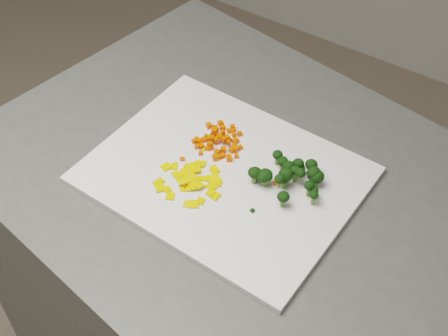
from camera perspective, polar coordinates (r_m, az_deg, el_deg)
The scene contains 137 objects.
counter_block at distance 1.34m, azimuth 2.25°, elevation -14.46°, with size 0.90×0.63×0.90m, color #494946.
cutting_board at distance 0.97m, azimuth 0.00°, elevation -0.62°, with size 0.40×0.31×0.01m, color white.
carrot_pile at distance 1.00m, azimuth -0.45°, elevation 2.83°, with size 0.09×0.09×0.02m, color #F04302, non-canonical shape.
pepper_pile at distance 0.95m, azimuth -3.09°, elevation -0.91°, with size 0.10×0.10×0.01m, color yellow, non-canonical shape.
broccoli_pile at distance 0.93m, azimuth 5.79°, elevation -0.66°, with size 0.11×0.11×0.05m, color black, non-canonical shape.
carrot_cube_0 at distance 1.03m, azimuth 0.78°, elevation 3.73°, with size 0.01×0.01×0.01m, color #F04302.
carrot_cube_1 at distance 1.04m, azimuth -0.96°, elevation 3.78°, with size 0.01×0.01×0.01m, color #F04302.
carrot_cube_2 at distance 1.02m, azimuth -0.89°, elevation 3.40°, with size 0.01×0.01×0.01m, color #F04302.
carrot_cube_3 at distance 1.00m, azimuth 0.25°, elevation 2.79°, with size 0.01×0.01×0.01m, color #F04302.
carrot_cube_4 at distance 1.02m, azimuth -0.71°, elevation 3.45°, with size 0.01×0.01×0.01m, color #F04302.
carrot_cube_5 at distance 1.00m, azimuth -0.08°, elevation 1.66°, with size 0.01×0.01×0.01m, color #F04302.
carrot_cube_6 at distance 1.01m, azimuth -2.76°, elevation 2.45°, with size 0.01×0.01×0.01m, color #F04302.
carrot_cube_7 at distance 1.00m, azimuth 0.72°, elevation 1.64°, with size 0.01×0.01×0.01m, color #F04302.
carrot_cube_8 at distance 1.00m, azimuth 1.50°, elevation 1.90°, with size 0.01×0.01×0.01m, color #F04302.
carrot_cube_9 at distance 1.02m, azimuth -2.42°, elevation 2.59°, with size 0.01×0.01×0.01m, color #F04302.
carrot_cube_10 at distance 0.99m, azimuth 0.44°, elevation 1.06°, with size 0.01×0.01×0.01m, color #F04302.
carrot_cube_11 at distance 1.01m, azimuth -1.19°, elevation 2.58°, with size 0.01×0.01×0.01m, color #F04302.
carrot_cube_12 at distance 1.01m, azimuth -2.17°, elevation 2.33°, with size 0.01×0.01×0.01m, color #F04302.
carrot_cube_13 at distance 1.02m, azimuth -1.65°, elevation 2.94°, with size 0.01×0.01×0.01m, color #F04302.
carrot_cube_14 at distance 1.01m, azimuth 0.45°, elevation 2.59°, with size 0.01×0.01×0.01m, color #F04302.
carrot_cube_15 at distance 1.02m, azimuth -0.63°, elevation 2.90°, with size 0.01×0.01×0.01m, color #F04302.
carrot_cube_16 at distance 1.03m, azimuth 0.71°, elevation 3.37°, with size 0.01×0.01×0.01m, color #F04302.
carrot_cube_17 at distance 1.03m, azimuth 0.44°, elevation 3.41°, with size 0.01×0.01×0.01m, color #F04302.
carrot_cube_18 at distance 1.00m, azimuth 1.04°, elevation 1.73°, with size 0.01×0.01×0.01m, color #F04302.
carrot_cube_19 at distance 1.01m, azimuth -2.30°, elevation 2.46°, with size 0.01×0.01×0.01m, color #F04302.
carrot_cube_20 at distance 1.02m, azimuth 1.45°, elevation 3.16°, with size 0.01×0.01×0.01m, color #F04302.
carrot_cube_21 at distance 1.01m, azimuth -0.37°, elevation 2.88°, with size 0.01×0.01×0.01m, color #F04302.
carrot_cube_22 at distance 1.01m, azimuth -0.86°, elevation 2.64°, with size 0.01×0.01×0.01m, color #F04302.
carrot_cube_23 at distance 1.02m, azimuth 0.36°, elevation 2.71°, with size 0.01×0.01×0.01m, color #F04302.
carrot_cube_24 at distance 1.03m, azimuth -0.78°, elevation 3.62°, with size 0.01×0.01×0.01m, color #F04302.
carrot_cube_25 at distance 1.02m, azimuth -0.10°, elevation 3.27°, with size 0.01×0.01×0.01m, color #F04302.
carrot_cube_26 at distance 0.99m, azimuth -0.40°, elevation 1.04°, with size 0.01×0.01×0.01m, color #F04302.
carrot_cube_27 at distance 1.00m, azimuth -0.07°, elevation 2.63°, with size 0.01×0.01×0.01m, color #F04302.
carrot_cube_28 at distance 1.03m, azimuth -0.14°, elevation 3.69°, with size 0.01×0.01×0.01m, color #F04302.
carrot_cube_29 at distance 0.99m, azimuth 1.13°, elevation 1.11°, with size 0.01×0.01×0.01m, color #F04302.
carrot_cube_30 at distance 1.01m, azimuth 1.20°, elevation 2.52°, with size 0.01×0.01×0.01m, color #F04302.
carrot_cube_31 at distance 1.00m, azimuth -2.50°, elevation 1.97°, with size 0.01×0.01×0.01m, color #F04302.
carrot_cube_32 at distance 0.98m, azimuth 0.48°, elevation 0.86°, with size 0.01×0.01×0.01m, color #F04302.
carrot_cube_33 at distance 1.02m, azimuth 0.92°, elevation 3.07°, with size 0.01×0.01×0.01m, color #F04302.
carrot_cube_34 at distance 1.00m, azimuth -1.28°, elevation 2.17°, with size 0.01×0.01×0.01m, color #F04302.
carrot_cube_35 at distance 0.99m, azimuth -2.16°, elevation 1.36°, with size 0.01×0.01×0.01m, color #F04302.
carrot_cube_36 at distance 1.00m, azimuth 0.88°, elevation 1.91°, with size 0.01×0.01×0.01m, color #F04302.
carrot_cube_37 at distance 1.02m, azimuth -0.08°, elevation 2.97°, with size 0.01×0.01×0.01m, color #F04302.
carrot_cube_38 at distance 1.00m, azimuth -1.50°, elevation 1.83°, with size 0.01×0.01×0.01m, color #F04302.
carrot_cube_39 at distance 1.01m, azimuth -1.86°, elevation 2.60°, with size 0.01×0.01×0.01m, color #F04302.
carrot_cube_40 at distance 1.02m, azimuth -2.52°, elevation 2.63°, with size 0.01×0.01×0.01m, color #F04302.
carrot_cube_41 at distance 1.02m, azimuth -1.19°, elevation 2.98°, with size 0.01×0.01×0.01m, color #F04302.
carrot_cube_42 at distance 1.01m, azimuth -1.36°, elevation 2.66°, with size 0.01×0.01×0.01m, color #F04302.
carrot_cube_43 at distance 1.04m, azimuth -0.21°, elevation 3.76°, with size 0.01×0.01×0.01m, color #F04302.
carrot_cube_44 at distance 1.01m, azimuth -0.74°, elevation 2.58°, with size 0.01×0.01×0.01m, color #F04302.
carrot_cube_45 at distance 1.04m, azimuth -0.32°, elevation 4.10°, with size 0.01×0.01×0.01m, color #F04302.
carrot_cube_46 at distance 0.98m, azimuth -0.80°, elevation 0.97°, with size 0.01×0.01×0.01m, color #F04302.
carrot_cube_47 at distance 1.00m, azimuth 0.41°, elevation 2.38°, with size 0.01×0.01×0.01m, color #F04302.
carrot_cube_48 at distance 1.03m, azimuth 0.88°, elevation 3.52°, with size 0.01×0.01×0.01m, color #F04302.
carrot_cube_49 at distance 0.99m, azimuth -0.13°, elevation 1.13°, with size 0.01×0.01×0.01m, color #F04302.
carrot_cube_50 at distance 1.01m, azimuth 1.05°, elevation 2.48°, with size 0.01×0.01×0.01m, color #F04302.
carrot_cube_51 at distance 1.01m, azimuth -0.49°, elevation 3.01°, with size 0.01×0.01×0.01m, color #F04302.
carrot_cube_52 at distance 1.00m, azimuth -0.01°, elevation 2.62°, with size 0.01×0.01×0.01m, color #F04302.
carrot_cube_53 at distance 1.00m, azimuth -1.16°, elevation 2.73°, with size 0.01×0.01×0.01m, color #F04302.
carrot_cube_54 at distance 1.00m, azimuth -1.29°, elevation 1.92°, with size 0.01×0.01×0.01m, color #F04302.
carrot_cube_55 at distance 0.99m, azimuth -0.65°, elevation 1.47°, with size 0.01×0.01×0.01m, color #F04302.
carrot_cube_56 at distance 1.00m, azimuth -2.08°, elevation 1.99°, with size 0.01×0.01×0.01m, color #F04302.
carrot_cube_57 at distance 1.01m, azimuth -0.40°, elevation 2.85°, with size 0.01×0.01×0.01m, color #F04302.
carrot_cube_58 at distance 1.01m, azimuth 0.98°, elevation 2.16°, with size 0.01×0.01×0.01m, color #F04302.
carrot_cube_59 at distance 1.04m, azimuth -1.39°, elevation 3.88°, with size 0.01×0.01×0.01m, color #F04302.
pepper_chunk_0 at distance 0.92m, azimuth -3.41°, elevation -3.30°, with size 0.01×0.01×0.00m, color yellow.
pepper_chunk_1 at distance 0.98m, azimuth -2.13°, elevation 0.46°, with size 0.02×0.01×0.00m, color yellow.
pepper_chunk_2 at distance 0.94m, azimuth -1.21°, elevation -2.30°, with size 0.01×0.01×0.00m, color yellow.
pepper_chunk_3 at distance 0.95m, azimuth -3.03°, elevation -1.20°, with size 0.01×0.01×0.00m, color yellow.
pepper_chunk_4 at distance 0.94m, azimuth -3.52°, elevation -1.91°, with size 0.02×0.01×0.00m, color yellow.
pepper_chunk_5 at distance 0.95m, azimuth -3.46°, elevation -1.25°, with size 0.02×0.01×0.00m, color yellow.
pepper_chunk_6 at distance 0.96m, azimuth -5.99°, elevation -1.29°, with size 0.02×0.01×0.00m, color yellow.
pepper_chunk_7 at distance 0.95m, azimuth -3.80°, elevation -1.30°, with size 0.01×0.01×0.00m, color yellow.
pepper_chunk_8 at distance 0.96m, azimuth -4.39°, elevation -0.68°, with size 0.02×0.01×0.00m, color yellow.
pepper_chunk_9 at distance 0.97m, azimuth -3.27°, elevation 0.09°, with size 0.02×0.01×0.00m, color yellow.
pepper_chunk_10 at distance 0.97m, azimuth -3.33°, elevation -0.01°, with size 0.02×0.01×0.00m, color yellow.
pepper_chunk_11 at distance 0.97m, azimuth -0.88°, elevation -0.13°, with size 0.02×0.01×0.00m, color yellow.
pepper_chunk_12 at distance 0.95m, azimuth -3.53°, elevation -1.22°, with size 0.01×0.01×0.00m, color yellow.
pepper_chunk_13 at distance 0.97m, azimuth -0.90°, elevation -0.25°, with size 0.01×0.01×0.00m, color yellow.
pepper_chunk_14 at distance 0.95m, azimuth -5.23°, elevation -1.98°, with size 0.01×0.01×0.00m, color yellow.
pepper_chunk_15 at distance 0.95m, azimuth -1.14°, elevation -1.71°, with size 0.01×0.02×0.00m, color yellow.
pepper_chunk_16 at distance 0.92m, azimuth -2.80°, elevation -3.32°, with size 0.01×0.01×0.00m, color yellow.
pepper_chunk_17 at distance 0.95m, azimuth -5.91°, elevation -1.78°, with size 0.02×0.01×0.00m, color yellow.
pepper_chunk_18 at distance 0.95m, azimuth -3.05°, elevation -0.92°, with size 0.01×0.02×0.00m, color yellow.
pepper_chunk_19 at distance 0.96m, azimuth -0.79°, elevation -0.82°, with size 0.01×0.01×0.00m, color yellow.
pepper_chunk_20 at distance 0.94m, azimuth -2.68°, elevation -1.56°, with size 0.02×0.02×0.00m, color yellow.
pepper_chunk_21 at distance 0.96m, azimuth -3.45°, elevation -0.93°, with size 0.02×0.01×0.00m, color yellow.
pepper_chunk_22 at distance 0.97m, azimuth -2.50°, elevation -0.11°, with size 0.01×0.01×0.00m, color yellow.
pepper_chunk_23 at distance 0.97m, azimuth -2.70°, elevation -0.13°, with size 0.02×0.01×0.00m, color yellow.
pepper_chunk_24 at distance 0.94m, azimuth -4.96°, elevation -2.59°, with size 0.01×0.01×0.00m, color yellow.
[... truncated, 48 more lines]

